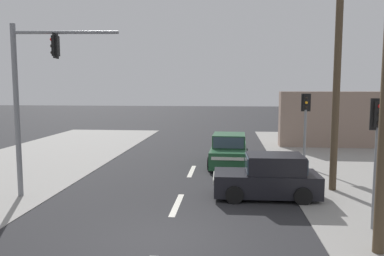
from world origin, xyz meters
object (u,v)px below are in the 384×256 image
(pedestal_signal_right_kerb, at_px, (378,142))
(hatchback_oncoming_mid, at_px, (268,178))
(utility_pole_midground_right, at_px, (338,45))
(pedestal_signal_far_median, at_px, (305,118))
(sedan_receding_far, at_px, (229,151))
(traffic_signal_mast, at_px, (31,88))

(pedestal_signal_right_kerb, distance_m, hatchback_oncoming_mid, 4.13)
(utility_pole_midground_right, relative_size, pedestal_signal_far_median, 2.88)
(sedan_receding_far, distance_m, hatchback_oncoming_mid, 5.63)
(utility_pole_midground_right, height_order, pedestal_signal_far_median, utility_pole_midground_right)
(utility_pole_midground_right, distance_m, sedan_receding_far, 7.42)
(pedestal_signal_right_kerb, xyz_separation_m, sedan_receding_far, (-3.89, 8.25, -1.71))
(utility_pole_midground_right, relative_size, hatchback_oncoming_mid, 2.79)
(pedestal_signal_far_median, bearing_deg, pedestal_signal_right_kerb, -88.08)
(pedestal_signal_far_median, bearing_deg, sedan_receding_far, 176.10)
(traffic_signal_mast, relative_size, pedestal_signal_right_kerb, 1.69)
(pedestal_signal_right_kerb, height_order, pedestal_signal_far_median, same)
(pedestal_signal_far_median, relative_size, sedan_receding_far, 0.83)
(sedan_receding_far, bearing_deg, traffic_signal_mast, -138.13)
(pedestal_signal_right_kerb, xyz_separation_m, pedestal_signal_far_median, (-0.27, 8.00, 0.00))
(sedan_receding_far, bearing_deg, utility_pole_midground_right, -47.80)
(pedestal_signal_far_median, bearing_deg, hatchback_oncoming_mid, -113.40)
(traffic_signal_mast, xyz_separation_m, hatchback_oncoming_mid, (8.19, 0.66, -3.13))
(utility_pole_midground_right, height_order, hatchback_oncoming_mid, utility_pole_midground_right)
(pedestal_signal_far_median, height_order, sedan_receding_far, pedestal_signal_far_median)
(traffic_signal_mast, bearing_deg, sedan_receding_far, 41.87)
(utility_pole_midground_right, relative_size, pedestal_signal_right_kerb, 2.88)
(traffic_signal_mast, distance_m, pedestal_signal_far_median, 12.06)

